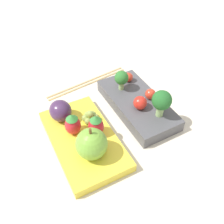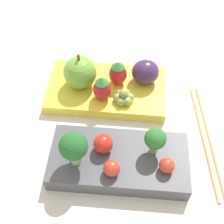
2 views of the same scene
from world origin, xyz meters
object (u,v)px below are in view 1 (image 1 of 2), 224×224
object	(u,v)px
cherry_tomato_0	(151,95)
chopsticks_pair	(87,82)
broccoli_floret_0	(162,101)
bento_box_savoury	(137,104)
strawberry_0	(96,125)
bento_box_fruit	(83,140)
cherry_tomato_2	(128,77)
strawberry_1	(73,124)
plum	(60,111)
grape_cluster	(90,117)
broccoli_floret_1	(122,78)
cherry_tomato_1	(140,103)
apple	(91,144)

from	to	relation	value
cherry_tomato_0	chopsticks_pair	bearing A→B (deg)	-157.55
broccoli_floret_0	cherry_tomato_0	size ratio (longest dim) A/B	2.58
bento_box_savoury	strawberry_0	size ratio (longest dim) A/B	4.59
bento_box_savoury	bento_box_fruit	distance (m)	0.14
broccoli_floret_0	cherry_tomato_2	xyz separation A→B (m)	(-0.12, 0.02, -0.03)
strawberry_1	broccoli_floret_0	bearing A→B (deg)	66.47
cherry_tomato_0	plum	world-z (taller)	plum
strawberry_1	grape_cluster	size ratio (longest dim) A/B	1.34
broccoli_floret_1	chopsticks_pair	world-z (taller)	broccoli_floret_1
broccoli_floret_1	cherry_tomato_1	xyz separation A→B (m)	(0.07, -0.01, -0.02)
cherry_tomato_2	grape_cluster	xyz separation A→B (m)	(0.05, -0.13, -0.01)
bento_box_savoury	strawberry_1	bearing A→B (deg)	-93.14
broccoli_floret_0	apple	xyz separation A→B (m)	(-0.01, -0.16, -0.02)
strawberry_0	grape_cluster	bearing A→B (deg)	165.44
cherry_tomato_2	broccoli_floret_1	bearing A→B (deg)	-66.22
bento_box_savoury	strawberry_0	xyz separation A→B (m)	(0.02, -0.12, 0.03)
broccoli_floret_1	strawberry_0	size ratio (longest dim) A/B	1.02
cherry_tomato_0	strawberry_0	xyz separation A→B (m)	(0.01, -0.14, 0.00)
chopsticks_pair	apple	bearing A→B (deg)	-29.60
grape_cluster	chopsticks_pair	world-z (taller)	grape_cluster
cherry_tomato_1	chopsticks_pair	size ratio (longest dim) A/B	0.13
cherry_tomato_2	grape_cluster	size ratio (longest dim) A/B	0.62
cherry_tomato_0	chopsticks_pair	world-z (taller)	cherry_tomato_0
plum	chopsticks_pair	world-z (taller)	plum
grape_cluster	cherry_tomato_2	bearing A→B (deg)	109.53
cherry_tomato_0	broccoli_floret_0	bearing A→B (deg)	-22.61
bento_box_fruit	cherry_tomato_0	distance (m)	0.17
cherry_tomato_1	broccoli_floret_1	bearing A→B (deg)	174.60
apple	strawberry_0	world-z (taller)	apple
broccoli_floret_1	plum	xyz separation A→B (m)	(-0.01, -0.15, -0.02)
broccoli_floret_0	cherry_tomato_0	xyz separation A→B (m)	(-0.05, 0.02, -0.03)
bento_box_savoury	cherry_tomato_0	bearing A→B (deg)	60.70
broccoli_floret_1	plum	size ratio (longest dim) A/B	0.99
bento_box_fruit	cherry_tomato_1	bearing A→B (deg)	85.83
broccoli_floret_0	grape_cluster	xyz separation A→B (m)	(-0.07, -0.11, -0.04)
plum	strawberry_0	bearing A→B (deg)	24.80
strawberry_0	strawberry_1	size ratio (longest dim) A/B	0.98
cherry_tomato_2	grape_cluster	world-z (taller)	cherry_tomato_2
bento_box_fruit	plum	distance (m)	0.07
strawberry_0	chopsticks_pair	world-z (taller)	strawberry_0
broccoli_floret_0	plum	xyz separation A→B (m)	(-0.11, -0.16, -0.02)
bento_box_savoury	cherry_tomato_2	bearing A→B (deg)	158.87
broccoli_floret_1	cherry_tomato_2	distance (m)	0.04
broccoli_floret_0	strawberry_1	size ratio (longest dim) A/B	1.27
cherry_tomato_0	apple	xyz separation A→B (m)	(0.04, -0.17, 0.01)
bento_box_savoury	cherry_tomato_2	xyz separation A→B (m)	(-0.06, 0.02, 0.02)
apple	cherry_tomato_0	bearing A→B (deg)	103.15
cherry_tomato_2	plum	world-z (taller)	plum
bento_box_fruit	plum	world-z (taller)	plum
cherry_tomato_2	bento_box_savoury	bearing A→B (deg)	-21.13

